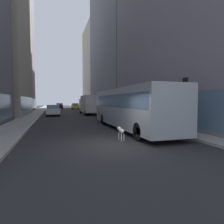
% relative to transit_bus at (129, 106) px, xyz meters
% --- Properties ---
extents(ground_plane, '(120.00, 120.00, 0.00)m').
position_rel_transit_bus_xyz_m(ground_plane, '(-2.80, 30.31, -1.78)').
color(ground_plane, '#232326').
extents(sidewalk_left, '(2.40, 110.00, 0.15)m').
position_rel_transit_bus_xyz_m(sidewalk_left, '(-8.50, 30.31, -1.70)').
color(sidewalk_left, gray).
rests_on(sidewalk_left, ground).
extents(sidewalk_right, '(2.40, 110.00, 0.15)m').
position_rel_transit_bus_xyz_m(sidewalk_right, '(2.90, 30.31, -1.70)').
color(sidewalk_right, gray).
rests_on(sidewalk_right, ground).
extents(building_left_far, '(8.54, 18.03, 41.60)m').
position_rel_transit_bus_xyz_m(building_left_far, '(-14.70, 36.79, 19.01)').
color(building_left_far, slate).
rests_on(building_left_far, ground).
extents(building_right_near, '(11.79, 21.25, 20.66)m').
position_rel_transit_bus_xyz_m(building_right_near, '(9.10, 1.94, 8.55)').
color(building_right_near, slate).
rests_on(building_right_near, ground).
extents(building_right_mid, '(10.42, 21.95, 41.29)m').
position_rel_transit_bus_xyz_m(building_right_mid, '(9.10, 25.87, 18.86)').
color(building_right_mid, slate).
rests_on(building_right_mid, ground).
extents(building_right_far, '(8.38, 20.11, 26.71)m').
position_rel_transit_bus_xyz_m(building_right_far, '(9.10, 47.79, 11.57)').
color(building_right_far, '#B2A893').
rests_on(building_right_far, ground).
extents(transit_bus, '(2.78, 11.53, 3.05)m').
position_rel_transit_bus_xyz_m(transit_bus, '(0.00, 0.00, 0.00)').
color(transit_bus, '#999EA3').
rests_on(transit_bus, ground).
extents(car_white_van, '(1.89, 4.57, 1.62)m').
position_rel_transit_bus_xyz_m(car_white_van, '(-5.60, 16.12, -0.95)').
color(car_white_van, silver).
rests_on(car_white_van, ground).
extents(car_black_suv, '(1.79, 4.47, 1.62)m').
position_rel_transit_bus_xyz_m(car_black_suv, '(-4.00, 41.71, -0.95)').
color(car_black_suv, black).
rests_on(car_black_suv, ground).
extents(car_yellow_taxi, '(1.77, 3.94, 1.62)m').
position_rel_transit_bus_xyz_m(car_yellow_taxi, '(0.00, 38.75, -0.96)').
color(car_yellow_taxi, yellow).
rests_on(car_yellow_taxi, ground).
extents(box_truck, '(2.30, 7.50, 3.05)m').
position_rel_transit_bus_xyz_m(box_truck, '(0.00, 17.10, -0.11)').
color(box_truck, silver).
rests_on(box_truck, ground).
extents(dalmatian_dog, '(0.22, 0.96, 0.72)m').
position_rel_transit_bus_xyz_m(dalmatian_dog, '(-2.02, -3.77, -1.26)').
color(dalmatian_dog, white).
rests_on(dalmatian_dog, ground).
extents(pedestrian_with_handbag, '(0.45, 0.34, 1.69)m').
position_rel_transit_bus_xyz_m(pedestrian_with_handbag, '(2.72, 3.35, -0.76)').
color(pedestrian_with_handbag, '#1E1E2D').
rests_on(pedestrian_with_handbag, sidewalk_right).
extents(traffic_light_near, '(0.24, 0.41, 3.40)m').
position_rel_transit_bus_xyz_m(traffic_light_near, '(2.10, -3.83, 0.66)').
color(traffic_light_near, black).
rests_on(traffic_light_near, sidewalk_right).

